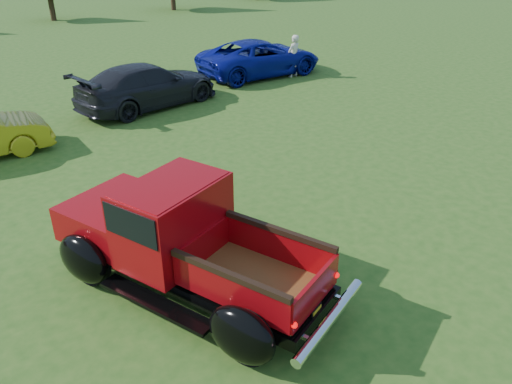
{
  "coord_description": "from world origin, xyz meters",
  "views": [
    {
      "loc": [
        -5.12,
        -6.29,
        5.33
      ],
      "look_at": [
        -0.01,
        0.2,
        1.01
      ],
      "focal_mm": 35.0,
      "sensor_mm": 36.0,
      "label": 1
    }
  ],
  "objects_px": {
    "pickup_truck": "(175,236)",
    "show_car_blue": "(260,58)",
    "spectator": "(294,56)",
    "show_car_grey": "(148,85)"
  },
  "relations": [
    {
      "from": "show_car_grey",
      "to": "show_car_blue",
      "type": "relative_size",
      "value": 0.96
    },
    {
      "from": "show_car_blue",
      "to": "spectator",
      "type": "bearing_deg",
      "value": -134.0
    },
    {
      "from": "pickup_truck",
      "to": "show_car_grey",
      "type": "distance_m",
      "value": 9.94
    },
    {
      "from": "pickup_truck",
      "to": "show_car_grey",
      "type": "xyz_separation_m",
      "value": [
        4.16,
        9.02,
        -0.15
      ]
    },
    {
      "from": "pickup_truck",
      "to": "show_car_blue",
      "type": "height_order",
      "value": "pickup_truck"
    },
    {
      "from": "spectator",
      "to": "show_car_grey",
      "type": "bearing_deg",
      "value": -10.27
    },
    {
      "from": "pickup_truck",
      "to": "spectator",
      "type": "relative_size",
      "value": 3.16
    },
    {
      "from": "show_car_blue",
      "to": "spectator",
      "type": "relative_size",
      "value": 3.1
    },
    {
      "from": "spectator",
      "to": "show_car_blue",
      "type": "bearing_deg",
      "value": -57.8
    },
    {
      "from": "show_car_grey",
      "to": "spectator",
      "type": "distance_m",
      "value": 6.55
    }
  ]
}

